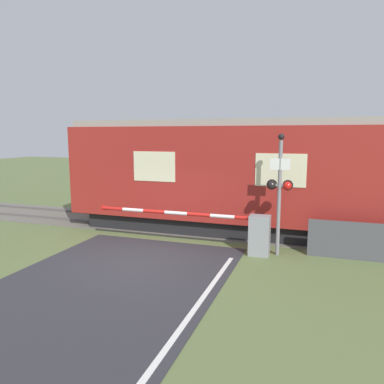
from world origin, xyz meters
The scene contains 6 objects.
ground_plane centered at (0.00, 0.00, 0.00)m, with size 80.00×80.00×0.00m, color #5B6B3D.
track_bed centered at (0.00, 4.21, 0.02)m, with size 36.00×3.20×0.13m.
train centered at (3.54, 4.21, 2.08)m, with size 15.56×3.18×4.06m.
crossing_barrier centered at (2.65, 1.59, 0.69)m, with size 5.67×0.44×1.20m.
signal_post centered at (3.61, 1.78, 2.03)m, with size 0.75×0.26×3.57m.
roadside_fence centered at (6.09, 2.05, 0.55)m, with size 3.27×0.06×1.10m.
Camera 1 is at (4.66, -9.18, 3.54)m, focal length 35.00 mm.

